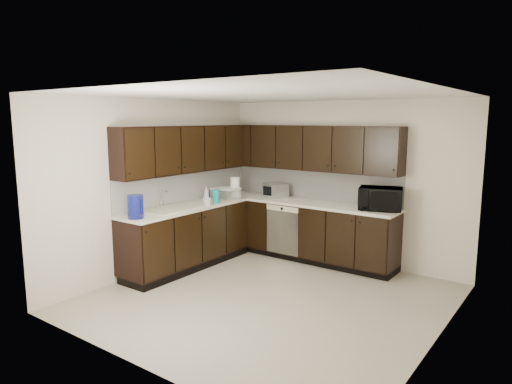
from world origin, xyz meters
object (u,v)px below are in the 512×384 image
toaster_oven (276,190)px  storage_bin (225,193)px  blue_pitcher (135,207)px  microwave (380,199)px  sink (171,213)px

toaster_oven → storage_bin: size_ratio=0.89×
blue_pitcher → microwave: bearing=36.2°
sink → storage_bin: bearing=88.9°
microwave → blue_pitcher: size_ratio=1.92×
storage_bin → blue_pitcher: size_ratio=1.35×
storage_bin → blue_pitcher: bearing=-88.7°
sink → storage_bin: (0.02, 1.18, 0.14)m
sink → toaster_oven: sink is taller
microwave → toaster_oven: 1.80m
toaster_oven → storage_bin: 0.83m
sink → microwave: microwave is taller
toaster_oven → blue_pitcher: size_ratio=1.19×
sink → toaster_oven: (0.63, 1.75, 0.17)m
sink → toaster_oven: bearing=70.2°
microwave → storage_bin: 2.47m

